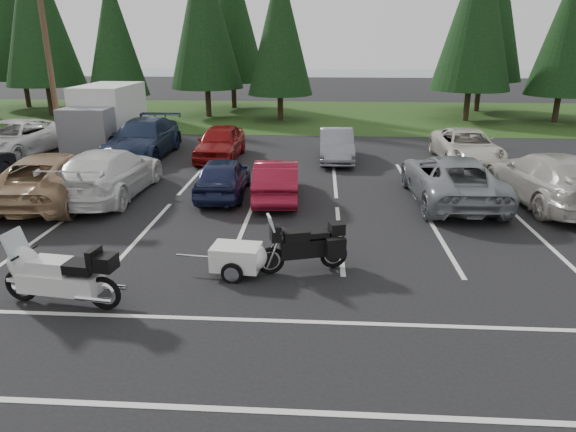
% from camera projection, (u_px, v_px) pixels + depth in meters
% --- Properties ---
extents(ground, '(120.00, 120.00, 0.00)m').
position_uv_depth(ground, '(216.00, 248.00, 13.18)').
color(ground, black).
rests_on(ground, ground).
extents(grass_strip, '(80.00, 16.00, 0.01)m').
position_uv_depth(grass_strip, '(283.00, 115.00, 35.80)').
color(grass_strip, '#1D3611').
rests_on(grass_strip, ground).
extents(lake_water, '(70.00, 50.00, 0.02)m').
position_uv_depth(lake_water, '(332.00, 80.00, 64.77)').
color(lake_water, slate).
rests_on(lake_water, ground).
extents(utility_pole, '(1.60, 0.26, 9.00)m').
position_uv_depth(utility_pole, '(47.00, 47.00, 23.53)').
color(utility_pole, '#473321').
rests_on(utility_pole, ground).
extents(box_truck, '(2.40, 5.60, 2.90)m').
position_uv_depth(box_truck, '(102.00, 117.00, 24.96)').
color(box_truck, silver).
rests_on(box_truck, ground).
extents(stall_markings, '(32.00, 16.00, 0.01)m').
position_uv_depth(stall_markings, '(229.00, 221.00, 15.06)').
color(stall_markings, silver).
rests_on(stall_markings, ground).
extents(conifer_2, '(5.10, 5.10, 11.89)m').
position_uv_depth(conifer_2, '(36.00, 7.00, 33.32)').
color(conifer_2, '#332316').
rests_on(conifer_2, ground).
extents(conifer_3, '(3.87, 3.87, 9.02)m').
position_uv_depth(conifer_3, '(113.00, 35.00, 32.23)').
color(conifer_3, '#332316').
rests_on(conifer_3, ground).
extents(conifer_4, '(4.80, 4.80, 11.17)m').
position_uv_depth(conifer_4, '(204.00, 14.00, 32.91)').
color(conifer_4, '#332316').
rests_on(conifer_4, ground).
extents(conifer_5, '(4.14, 4.14, 9.63)m').
position_uv_depth(conifer_5, '(280.00, 29.00, 31.68)').
color(conifer_5, '#332316').
rests_on(conifer_5, ground).
extents(conifer_6, '(4.93, 4.93, 11.48)m').
position_uv_depth(conifer_6, '(478.00, 10.00, 31.09)').
color(conifer_6, '#332316').
rests_on(conifer_6, ground).
extents(conifer_7, '(4.27, 4.27, 9.94)m').
position_uv_depth(conifer_7, '(571.00, 25.00, 30.77)').
color(conifer_7, '#332316').
rests_on(conifer_7, ground).
extents(conifer_back_a, '(5.28, 5.28, 12.30)m').
position_uv_depth(conifer_back_a, '(13.00, 7.00, 37.44)').
color(conifer_back_a, '#332316').
rests_on(conifer_back_a, ground).
extents(conifer_back_b, '(4.97, 4.97, 11.58)m').
position_uv_depth(conifer_back_b, '(231.00, 13.00, 37.10)').
color(conifer_back_b, '#332316').
rests_on(conifer_back_b, ground).
extents(conifer_back_c, '(5.50, 5.50, 12.81)m').
position_uv_depth(conifer_back_c, '(489.00, 1.00, 35.14)').
color(conifer_back_c, '#332316').
rests_on(conifer_back_c, ground).
extents(car_near_2, '(2.99, 5.92, 1.61)m').
position_uv_depth(car_near_2, '(56.00, 177.00, 16.78)').
color(car_near_2, tan).
rests_on(car_near_2, ground).
extents(car_near_3, '(2.33, 5.62, 1.63)m').
position_uv_depth(car_near_3, '(109.00, 173.00, 17.20)').
color(car_near_3, white).
rests_on(car_near_3, ground).
extents(car_near_4, '(1.67, 3.95, 1.33)m').
position_uv_depth(car_near_4, '(223.00, 176.00, 17.33)').
color(car_near_4, '#1A2041').
rests_on(car_near_4, ground).
extents(car_near_5, '(1.61, 4.10, 1.33)m').
position_uv_depth(car_near_5, '(277.00, 179.00, 16.98)').
color(car_near_5, maroon).
rests_on(car_near_5, ground).
extents(car_near_6, '(2.70, 5.57, 1.53)m').
position_uv_depth(car_near_6, '(451.00, 179.00, 16.70)').
color(car_near_6, gray).
rests_on(car_near_6, ground).
extents(car_near_7, '(2.89, 5.95, 1.67)m').
position_uv_depth(car_near_7, '(549.00, 178.00, 16.44)').
color(car_near_7, '#B7B3A8').
rests_on(car_near_7, ground).
extents(car_far_0, '(3.04, 5.96, 1.61)m').
position_uv_depth(car_far_0, '(13.00, 139.00, 22.97)').
color(car_far_0, white).
rests_on(car_far_0, ground).
extents(car_far_1, '(2.40, 5.76, 1.66)m').
position_uv_depth(car_far_1, '(143.00, 139.00, 22.95)').
color(car_far_1, '#1A2742').
rests_on(car_far_1, ground).
extents(car_far_2, '(1.85, 4.41, 1.49)m').
position_uv_depth(car_far_2, '(220.00, 142.00, 22.58)').
color(car_far_2, maroon).
rests_on(car_far_2, ground).
extents(car_far_3, '(1.45, 4.10, 1.35)m').
position_uv_depth(car_far_3, '(336.00, 145.00, 22.32)').
color(car_far_3, slate).
rests_on(car_far_3, ground).
extents(car_far_4, '(2.34, 5.04, 1.40)m').
position_uv_depth(car_far_4, '(467.00, 147.00, 21.90)').
color(car_far_4, beige).
rests_on(car_far_4, ground).
extents(touring_motorcycle, '(2.91, 1.23, 1.56)m').
position_uv_depth(touring_motorcycle, '(59.00, 270.00, 10.11)').
color(touring_motorcycle, silver).
rests_on(touring_motorcycle, ground).
extents(cargo_trailer, '(1.65, 1.03, 0.72)m').
position_uv_depth(cargo_trailer, '(237.00, 260.00, 11.57)').
color(cargo_trailer, white).
rests_on(cargo_trailer, ground).
extents(adventure_motorcycle, '(2.51, 1.47, 1.45)m').
position_uv_depth(adventure_motorcycle, '(303.00, 242.00, 11.64)').
color(adventure_motorcycle, black).
rests_on(adventure_motorcycle, ground).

